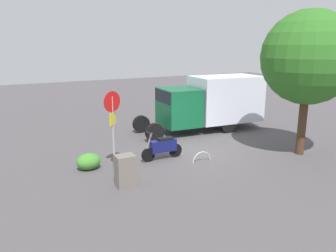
# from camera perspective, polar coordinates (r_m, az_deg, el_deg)

# --- Properties ---
(ground_plane) EXTENTS (60.00, 60.00, 0.00)m
(ground_plane) POSITION_cam_1_polar(r_m,az_deg,el_deg) (14.74, 4.34, -4.29)
(ground_plane) COLOR #4D494B
(box_truck_near) EXTENTS (7.00, 2.70, 2.87)m
(box_truck_near) POSITION_cam_1_polar(r_m,az_deg,el_deg) (18.15, 7.21, 4.28)
(box_truck_near) COLOR black
(box_truck_near) RESTS_ON ground
(motorcycle) EXTENTS (1.81, 0.55, 1.20)m
(motorcycle) POSITION_cam_1_polar(r_m,az_deg,el_deg) (13.59, -0.88, -3.55)
(motorcycle) COLOR black
(motorcycle) RESTS_ON ground
(stop_sign) EXTENTS (0.71, 0.33, 2.94)m
(stop_sign) POSITION_cam_1_polar(r_m,az_deg,el_deg) (12.33, -9.41, 1.35)
(stop_sign) COLOR #9E9EA3
(stop_sign) RESTS_ON ground
(street_tree) EXTENTS (3.78, 3.78, 5.93)m
(street_tree) POSITION_cam_1_polar(r_m,az_deg,el_deg) (14.74, 22.83, 10.65)
(street_tree) COLOR #47301E
(street_tree) RESTS_ON ground
(utility_cabinet) EXTENTS (0.64, 0.52, 1.07)m
(utility_cabinet) POSITION_cam_1_polar(r_m,az_deg,el_deg) (11.14, -7.26, -7.60)
(utility_cabinet) COLOR slate
(utility_cabinet) RESTS_ON ground
(bike_rack_hoop) EXTENTS (0.85, 0.06, 0.85)m
(bike_rack_hoop) POSITION_cam_1_polar(r_m,az_deg,el_deg) (13.51, 5.74, -6.05)
(bike_rack_hoop) COLOR #B7B7BC
(bike_rack_hoop) RESTS_ON ground
(shrub_near_sign) EXTENTS (0.90, 0.74, 0.61)m
(shrub_near_sign) POSITION_cam_1_polar(r_m,az_deg,el_deg) (12.92, -13.38, -5.89)
(shrub_near_sign) COLOR #43892F
(shrub_near_sign) RESTS_ON ground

